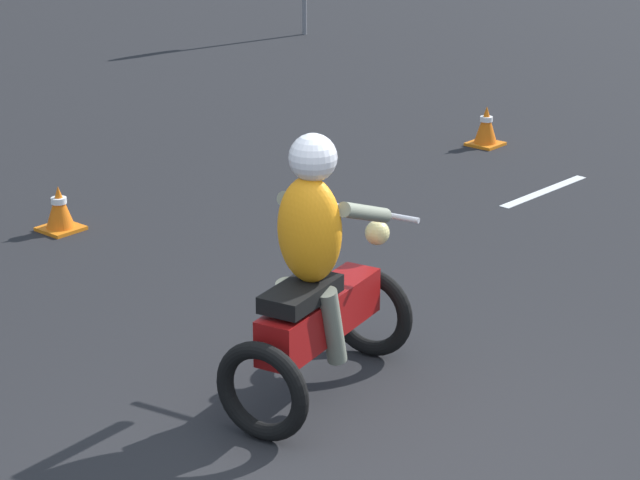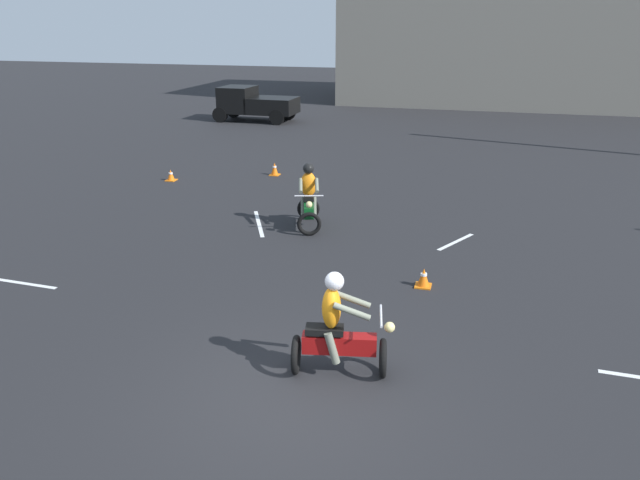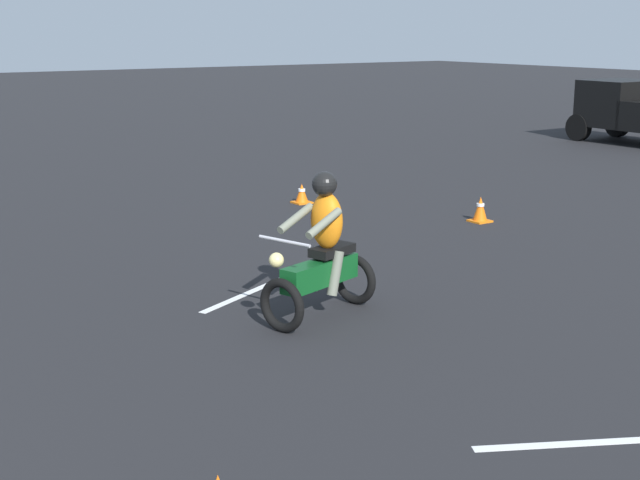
# 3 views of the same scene
# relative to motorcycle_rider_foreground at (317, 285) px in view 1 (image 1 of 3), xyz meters

# --- Properties ---
(ground_plane) EXTENTS (120.00, 120.00, 0.00)m
(ground_plane) POSITION_rel_motorcycle_rider_foreground_xyz_m (-0.43, -0.82, -0.73)
(ground_plane) COLOR black
(motorcycle_rider_foreground) EXTENTS (1.55, 0.89, 1.66)m
(motorcycle_rider_foreground) POSITION_rel_motorcycle_rider_foreground_xyz_m (0.00, 0.00, 0.00)
(motorcycle_rider_foreground) COLOR black
(motorcycle_rider_foreground) RESTS_ON ground
(traffic_cone_near_left) EXTENTS (0.32, 0.32, 0.42)m
(traffic_cone_near_left) POSITION_rel_motorcycle_rider_foreground_xyz_m (5.42, 2.40, -0.53)
(traffic_cone_near_left) COLOR orange
(traffic_cone_near_left) RESTS_ON ground
(traffic_cone_mid_left) EXTENTS (0.32, 0.32, 0.39)m
(traffic_cone_mid_left) POSITION_rel_motorcycle_rider_foreground_xyz_m (0.88, 3.61, -0.54)
(traffic_cone_mid_left) COLOR orange
(traffic_cone_mid_left) RESTS_ON ground
(lane_stripe_e) EXTENTS (1.27, 0.15, 0.01)m
(lane_stripe_e) POSITION_rel_motorcycle_rider_foreground_xyz_m (4.46, 1.11, -0.72)
(lane_stripe_e) COLOR silver
(lane_stripe_e) RESTS_ON ground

